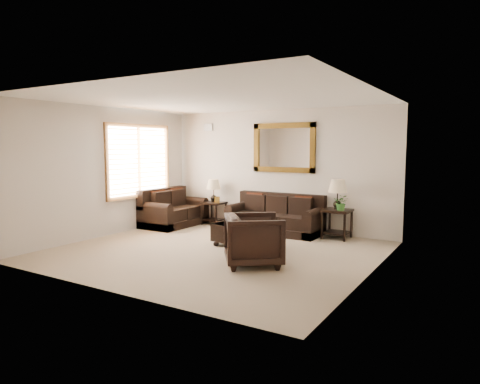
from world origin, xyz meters
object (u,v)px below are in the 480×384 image
Objects in this scene: loveseat at (172,212)px; armchair at (254,237)px; sofa at (276,219)px; end_table_right at (337,200)px; end_table_left at (214,195)px; coffee_table at (245,233)px.

armchair is at bearing -120.80° from loveseat.
loveseat is (-2.49, -0.52, 0.02)m from sofa.
end_table_left is at bearing 179.51° from end_table_right.
armchair is (0.87, -2.52, 0.14)m from sofa.
coffee_table is (2.61, -1.01, -0.07)m from loveseat.
sofa is 2.30× the size of armchair.
end_table_left is 2.52m from coffee_table.
armchair reaches higher than loveseat.
end_table_right is 2.10m from coffee_table.
loveseat is 3.92m from end_table_right.
sofa reaches higher than coffee_table.
end_table_left is at bearing 147.09° from coffee_table.
armchair is (3.36, -2.00, 0.12)m from loveseat.
sofa is 1.78m from end_table_left.
end_table_left reaches higher than coffee_table.
end_table_right is 2.68m from armchair.
coffee_table is at bearing 0.03° from armchair.
armchair is (0.75, -0.99, 0.19)m from coffee_table.
armchair is at bearing -71.04° from sofa.
loveseat reaches higher than sofa.
loveseat is 1.29× the size of end_table_right.
end_table_left reaches higher than sofa.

